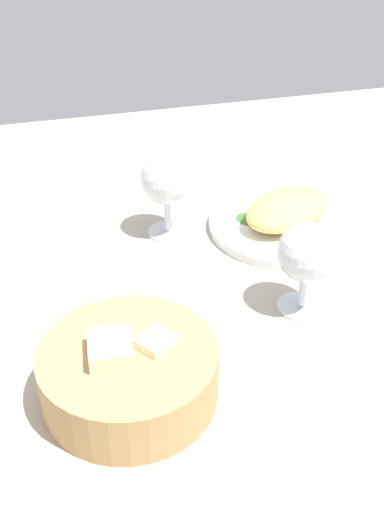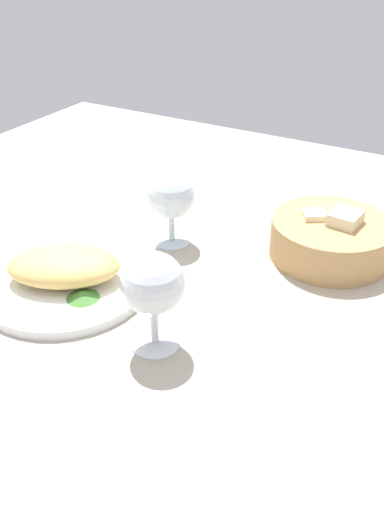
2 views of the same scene
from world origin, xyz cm
name	(u,v)px [view 1 (image 1 of 2)]	position (x,y,z in cm)	size (l,w,h in cm)	color
ground_plane	(244,270)	(0.00, 0.00, -1.00)	(140.00, 140.00, 2.00)	#AAA18D
plate	(286,225)	(-10.11, -7.81, 0.70)	(25.01, 25.01, 1.40)	white
omelette	(288,209)	(-10.11, -7.81, 3.71)	(16.54, 10.26, 4.62)	#DFB661
lettuce_garnish	(250,216)	(-4.82, -10.27, 1.95)	(4.73, 4.73, 1.10)	#407A30
bread_basket	(129,372)	(21.12, 20.20, 3.32)	(19.13, 19.13, 8.27)	tan
wine_glass_near	(167,182)	(8.46, -12.19, 8.98)	(7.98, 7.98, 13.46)	silver
wine_glass_far	(307,256)	(-3.45, 11.59, 8.21)	(7.71, 7.71, 12.52)	silver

